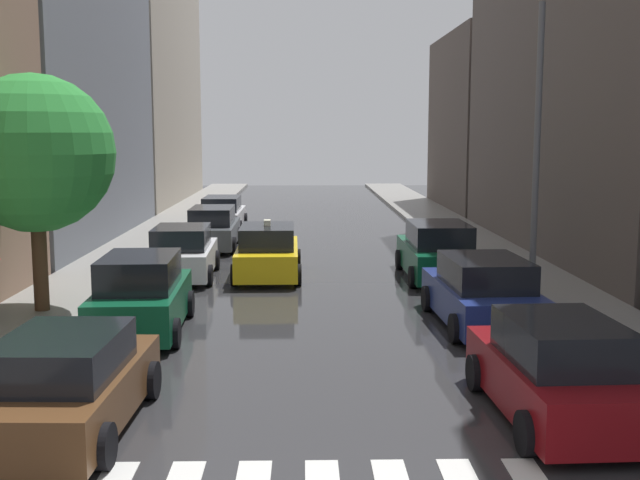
% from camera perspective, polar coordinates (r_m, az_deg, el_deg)
% --- Properties ---
extents(ground_plane, '(28.00, 72.00, 0.04)m').
position_cam_1_polar(ground_plane, '(30.36, -0.76, -0.60)').
color(ground_plane, '#2D2D30').
extents(sidewalk_left, '(3.00, 72.00, 0.15)m').
position_cam_1_polar(sidewalk_left, '(30.99, -12.87, -0.45)').
color(sidewalk_left, gray).
rests_on(sidewalk_left, ground).
extents(sidewalk_right, '(3.00, 72.00, 0.15)m').
position_cam_1_polar(sidewalk_right, '(31.09, 11.31, -0.38)').
color(sidewalk_right, gray).
rests_on(sidewalk_right, ground).
extents(building_left_mid, '(6.00, 16.42, 11.16)m').
position_cam_1_polar(building_left_mid, '(34.00, -19.94, 9.31)').
color(building_left_mid, slate).
rests_on(building_left_mid, ground).
extents(building_left_far, '(6.00, 18.88, 20.12)m').
position_cam_1_polar(building_left_far, '(51.80, -13.60, 13.89)').
color(building_left_far, '#9E9384').
rests_on(building_left_far, ground).
extents(building_right_far, '(6.00, 12.38, 10.07)m').
position_cam_1_polar(building_right_far, '(46.72, 12.84, 8.40)').
color(building_right_far, '#564C47').
rests_on(building_right_far, ground).
extents(parked_car_left_nearest, '(2.18, 4.28, 1.53)m').
position_cam_1_polar(parked_car_left_nearest, '(12.42, -18.08, -10.06)').
color(parked_car_left_nearest, brown).
rests_on(parked_car_left_nearest, ground).
extents(parked_car_left_second, '(2.13, 4.34, 1.78)m').
position_cam_1_polar(parked_car_left_second, '(17.88, -12.98, -4.07)').
color(parked_car_left_second, '#0C4C2D').
rests_on(parked_car_left_second, ground).
extents(parked_car_left_third, '(2.15, 4.24, 1.62)m').
position_cam_1_polar(parked_car_left_third, '(24.30, -10.06, -1.00)').
color(parked_car_left_third, silver).
rests_on(parked_car_left_third, ground).
extents(parked_car_left_fourth, '(2.03, 4.60, 1.62)m').
position_cam_1_polar(parked_car_left_fourth, '(30.35, -7.87, 0.81)').
color(parked_car_left_fourth, '#474C51').
rests_on(parked_car_left_fourth, ground).
extents(parked_car_left_fifth, '(2.00, 4.69, 1.58)m').
position_cam_1_polar(parked_car_left_fifth, '(35.79, -7.17, 1.86)').
color(parked_car_left_fifth, silver).
rests_on(parked_car_left_fifth, ground).
extents(parked_car_right_nearest, '(2.15, 4.22, 1.64)m').
position_cam_1_polar(parked_car_right_nearest, '(12.81, 17.01, -9.25)').
color(parked_car_right_nearest, maroon).
rests_on(parked_car_right_nearest, ground).
extents(parked_car_right_second, '(2.31, 4.65, 1.64)m').
position_cam_1_polar(parked_car_right_second, '(18.43, 11.86, -3.86)').
color(parked_car_right_second, navy).
rests_on(parked_car_right_second, ground).
extents(parked_car_right_third, '(2.17, 4.78, 1.74)m').
position_cam_1_polar(parked_car_right_third, '(24.18, 8.64, -0.89)').
color(parked_car_right_third, '#0C4C2D').
rests_on(parked_car_right_third, ground).
extents(taxi_midroad, '(2.11, 4.52, 1.81)m').
position_cam_1_polar(taxi_midroad, '(24.18, -3.86, -0.93)').
color(taxi_midroad, yellow).
rests_on(taxi_midroad, ground).
extents(street_tree_left, '(3.79, 3.79, 5.72)m').
position_cam_1_polar(street_tree_left, '(19.84, -20.22, 5.95)').
color(street_tree_left, '#513823').
rests_on(street_tree_left, sidewalk_left).
extents(lamp_post_right, '(0.60, 0.28, 7.72)m').
position_cam_1_polar(lamp_post_right, '(20.08, 15.68, 7.85)').
color(lamp_post_right, '#595B60').
rests_on(lamp_post_right, sidewalk_right).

